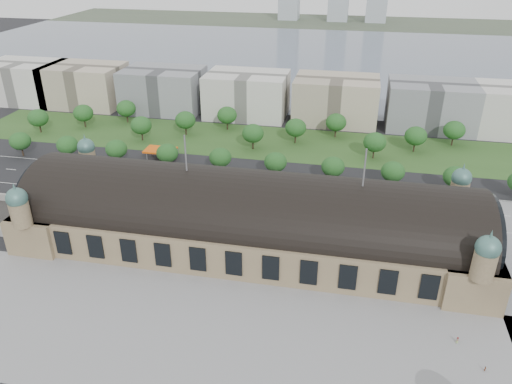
% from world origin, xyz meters
% --- Properties ---
extents(ground, '(900.00, 900.00, 0.00)m').
position_xyz_m(ground, '(0.00, 0.00, 0.00)').
color(ground, black).
rests_on(ground, ground).
extents(station, '(150.00, 48.40, 44.30)m').
position_xyz_m(station, '(0.00, 0.00, 10.28)').
color(station, '#8B7656').
rests_on(station, ground).
extents(plaza_south, '(190.00, 48.00, 0.12)m').
position_xyz_m(plaza_south, '(10.00, -44.00, 0.00)').
color(plaza_south, gray).
rests_on(plaza_south, ground).
extents(road_slab, '(260.00, 26.00, 0.10)m').
position_xyz_m(road_slab, '(-20.00, 38.00, 0.00)').
color(road_slab, black).
rests_on(road_slab, ground).
extents(grass_belt, '(300.00, 45.00, 0.10)m').
position_xyz_m(grass_belt, '(-15.00, 93.00, 0.00)').
color(grass_belt, '#2D5120').
rests_on(grass_belt, ground).
extents(petrol_station, '(14.00, 13.00, 5.05)m').
position_xyz_m(petrol_station, '(-53.91, 65.28, 2.95)').
color(petrol_station, '#E6590D').
rests_on(petrol_station, ground).
extents(lake, '(700.00, 320.00, 0.08)m').
position_xyz_m(lake, '(0.00, 298.00, 0.00)').
color(lake, slate).
rests_on(lake, ground).
extents(far_shore, '(700.00, 120.00, 0.14)m').
position_xyz_m(far_shore, '(0.00, 498.00, 0.00)').
color(far_shore, '#44513D').
rests_on(far_shore, ground).
extents(office_0, '(45.00, 32.00, 24.00)m').
position_xyz_m(office_0, '(-170.00, 133.00, 12.00)').
color(office_0, silver).
rests_on(office_0, ground).
extents(office_1, '(45.00, 32.00, 24.00)m').
position_xyz_m(office_1, '(-130.00, 133.00, 12.00)').
color(office_1, '#BBAB93').
rests_on(office_1, ground).
extents(office_2, '(45.00, 32.00, 24.00)m').
position_xyz_m(office_2, '(-80.00, 133.00, 12.00)').
color(office_2, gray).
rests_on(office_2, ground).
extents(office_3, '(45.00, 32.00, 24.00)m').
position_xyz_m(office_3, '(-30.00, 133.00, 12.00)').
color(office_3, silver).
rests_on(office_3, ground).
extents(office_4, '(45.00, 32.00, 24.00)m').
position_xyz_m(office_4, '(20.00, 133.00, 12.00)').
color(office_4, '#BBAB93').
rests_on(office_4, ground).
extents(office_5, '(45.00, 32.00, 24.00)m').
position_xyz_m(office_5, '(70.00, 133.00, 12.00)').
color(office_5, gray).
rests_on(office_5, ground).
extents(tree_row_0, '(9.60, 9.60, 11.52)m').
position_xyz_m(tree_row_0, '(-120.00, 53.00, 7.43)').
color(tree_row_0, '#2D2116').
rests_on(tree_row_0, ground).
extents(tree_row_1, '(9.60, 9.60, 11.52)m').
position_xyz_m(tree_row_1, '(-96.00, 53.00, 7.43)').
color(tree_row_1, '#2D2116').
rests_on(tree_row_1, ground).
extents(tree_row_2, '(9.60, 9.60, 11.52)m').
position_xyz_m(tree_row_2, '(-72.00, 53.00, 7.43)').
color(tree_row_2, '#2D2116').
rests_on(tree_row_2, ground).
extents(tree_row_3, '(9.60, 9.60, 11.52)m').
position_xyz_m(tree_row_3, '(-48.00, 53.00, 7.43)').
color(tree_row_3, '#2D2116').
rests_on(tree_row_3, ground).
extents(tree_row_4, '(9.60, 9.60, 11.52)m').
position_xyz_m(tree_row_4, '(-24.00, 53.00, 7.43)').
color(tree_row_4, '#2D2116').
rests_on(tree_row_4, ground).
extents(tree_row_5, '(9.60, 9.60, 11.52)m').
position_xyz_m(tree_row_5, '(0.00, 53.00, 7.43)').
color(tree_row_5, '#2D2116').
rests_on(tree_row_5, ground).
extents(tree_row_6, '(9.60, 9.60, 11.52)m').
position_xyz_m(tree_row_6, '(24.00, 53.00, 7.43)').
color(tree_row_6, '#2D2116').
rests_on(tree_row_6, ground).
extents(tree_row_7, '(9.60, 9.60, 11.52)m').
position_xyz_m(tree_row_7, '(48.00, 53.00, 7.43)').
color(tree_row_7, '#2D2116').
rests_on(tree_row_7, ground).
extents(tree_row_8, '(9.60, 9.60, 11.52)m').
position_xyz_m(tree_row_8, '(72.00, 53.00, 7.43)').
color(tree_row_8, '#2D2116').
rests_on(tree_row_8, ground).
extents(tree_belt_0, '(10.40, 10.40, 12.48)m').
position_xyz_m(tree_belt_0, '(-130.00, 83.00, 8.05)').
color(tree_belt_0, '#2D2116').
rests_on(tree_belt_0, ground).
extents(tree_belt_1, '(10.40, 10.40, 12.48)m').
position_xyz_m(tree_belt_1, '(-111.00, 95.00, 8.05)').
color(tree_belt_1, '#2D2116').
rests_on(tree_belt_1, ground).
extents(tree_belt_2, '(10.40, 10.40, 12.48)m').
position_xyz_m(tree_belt_2, '(-92.00, 107.00, 8.05)').
color(tree_belt_2, '#2D2116').
rests_on(tree_belt_2, ground).
extents(tree_belt_3, '(10.40, 10.40, 12.48)m').
position_xyz_m(tree_belt_3, '(-73.00, 83.00, 8.05)').
color(tree_belt_3, '#2D2116').
rests_on(tree_belt_3, ground).
extents(tree_belt_4, '(10.40, 10.40, 12.48)m').
position_xyz_m(tree_belt_4, '(-54.00, 95.00, 8.05)').
color(tree_belt_4, '#2D2116').
rests_on(tree_belt_4, ground).
extents(tree_belt_5, '(10.40, 10.40, 12.48)m').
position_xyz_m(tree_belt_5, '(-35.00, 107.00, 8.05)').
color(tree_belt_5, '#2D2116').
rests_on(tree_belt_5, ground).
extents(tree_belt_6, '(10.40, 10.40, 12.48)m').
position_xyz_m(tree_belt_6, '(-16.00, 83.00, 8.05)').
color(tree_belt_6, '#2D2116').
rests_on(tree_belt_6, ground).
extents(tree_belt_7, '(10.40, 10.40, 12.48)m').
position_xyz_m(tree_belt_7, '(3.00, 95.00, 8.05)').
color(tree_belt_7, '#2D2116').
rests_on(tree_belt_7, ground).
extents(tree_belt_8, '(10.40, 10.40, 12.48)m').
position_xyz_m(tree_belt_8, '(22.00, 107.00, 8.05)').
color(tree_belt_8, '#2D2116').
rests_on(tree_belt_8, ground).
extents(tree_belt_9, '(10.40, 10.40, 12.48)m').
position_xyz_m(tree_belt_9, '(41.00, 83.00, 8.05)').
color(tree_belt_9, '#2D2116').
rests_on(tree_belt_9, ground).
extents(tree_belt_10, '(10.40, 10.40, 12.48)m').
position_xyz_m(tree_belt_10, '(60.00, 95.00, 8.05)').
color(tree_belt_10, '#2D2116').
rests_on(tree_belt_10, ground).
extents(tree_belt_11, '(10.40, 10.40, 12.48)m').
position_xyz_m(tree_belt_11, '(79.00, 107.00, 8.05)').
color(tree_belt_11, '#2D2116').
rests_on(tree_belt_11, ground).
extents(traffic_car_0, '(4.87, 2.47, 1.59)m').
position_xyz_m(traffic_car_0, '(-94.79, 34.09, 0.80)').
color(traffic_car_0, silver).
rests_on(traffic_car_0, ground).
extents(traffic_car_2, '(5.29, 2.72, 1.43)m').
position_xyz_m(traffic_car_2, '(-53.09, 29.59, 0.71)').
color(traffic_car_2, black).
rests_on(traffic_car_2, ground).
extents(traffic_car_3, '(5.00, 2.31, 1.42)m').
position_xyz_m(traffic_car_3, '(-16.99, 46.41, 0.71)').
color(traffic_car_3, maroon).
rests_on(traffic_car_3, ground).
extents(traffic_car_4, '(4.22, 2.03, 1.39)m').
position_xyz_m(traffic_car_4, '(-11.10, 28.52, 0.70)').
color(traffic_car_4, '#182043').
rests_on(traffic_car_4, ground).
extents(traffic_car_6, '(5.37, 2.81, 1.44)m').
position_xyz_m(traffic_car_6, '(79.38, 35.24, 0.72)').
color(traffic_car_6, silver).
rests_on(traffic_car_6, ground).
extents(parked_car_0, '(4.73, 3.39, 1.48)m').
position_xyz_m(parked_car_0, '(-53.36, 21.00, 0.74)').
color(parked_car_0, black).
rests_on(parked_car_0, ground).
extents(parked_car_1, '(5.60, 5.11, 1.45)m').
position_xyz_m(parked_car_1, '(-59.64, 21.00, 0.73)').
color(parked_car_1, maroon).
rests_on(parked_car_1, ground).
extents(parked_car_2, '(5.82, 5.16, 1.62)m').
position_xyz_m(parked_car_2, '(-70.74, 22.67, 0.81)').
color(parked_car_2, '#182644').
rests_on(parked_car_2, ground).
extents(parked_car_3, '(4.94, 4.45, 1.63)m').
position_xyz_m(parked_car_3, '(-55.68, 21.00, 0.81)').
color(parked_car_3, '#5B5C63').
rests_on(parked_car_3, ground).
extents(parked_car_4, '(4.64, 3.89, 1.50)m').
position_xyz_m(parked_car_4, '(-56.40, 25.00, 0.75)').
color(parked_car_4, silver).
rests_on(parked_car_4, ground).
extents(parked_car_5, '(6.25, 5.65, 1.61)m').
position_xyz_m(parked_car_5, '(-44.52, 21.00, 0.81)').
color(parked_car_5, '#979A9F').
rests_on(parked_car_5, ground).
extents(parked_car_6, '(5.12, 3.79, 1.38)m').
position_xyz_m(parked_car_6, '(-18.00, 22.97, 0.69)').
color(parked_car_6, black).
rests_on(parked_car_6, ground).
extents(bus_west, '(10.54, 2.78, 2.92)m').
position_xyz_m(bus_west, '(4.57, 27.33, 1.46)').
color(bus_west, red).
rests_on(bus_west, ground).
extents(bus_mid, '(12.59, 4.16, 3.44)m').
position_xyz_m(bus_mid, '(5.83, 30.37, 1.72)').
color(bus_mid, beige).
rests_on(bus_mid, ground).
extents(bus_east, '(12.31, 3.50, 3.39)m').
position_xyz_m(bus_east, '(20.03, 31.81, 1.70)').
color(bus_east, silver).
rests_on(bus_east, ground).
extents(pedestrian_0, '(0.93, 0.57, 1.86)m').
position_xyz_m(pedestrian_0, '(61.36, -33.56, 0.93)').
color(pedestrian_0, gray).
rests_on(pedestrian_0, ground).
extents(pedestrian_1, '(0.61, 0.67, 1.54)m').
position_xyz_m(pedestrian_1, '(66.40, -41.99, 0.77)').
color(pedestrian_1, gray).
rests_on(pedestrian_1, ground).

